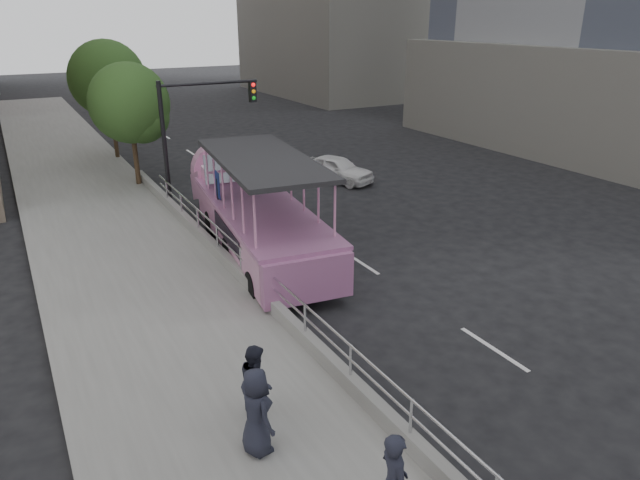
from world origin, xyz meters
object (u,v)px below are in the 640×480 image
street_tree_near (132,106)px  street_tree_far (110,82)px  pedestrian_far (256,412)px  parking_sign (218,201)px  car (337,169)px  duck_boat (253,211)px  pedestrian_mid (257,382)px  traffic_signal (192,122)px

street_tree_near → street_tree_far: (0.20, 6.00, 0.49)m
pedestrian_far → parking_sign: (2.95, 10.04, 0.60)m
street_tree_near → car: bearing=-20.4°
pedestrian_far → parking_sign: 10.48m
street_tree_far → parking_sign: bearing=-87.9°
duck_boat → street_tree_far: street_tree_far is taller
duck_boat → pedestrian_mid: (-3.66, -8.85, -0.21)m
pedestrian_far → street_tree_near: street_tree_near is taller
duck_boat → parking_sign: size_ratio=3.89×
pedestrian_mid → street_tree_far: size_ratio=0.24×
car → pedestrian_mid: pedestrian_mid is taller
parking_sign → traffic_signal: traffic_signal is taller
pedestrian_far → street_tree_near: size_ratio=0.29×
duck_boat → car: size_ratio=2.88×
pedestrian_far → traffic_signal: 15.85m
duck_boat → parking_sign: bearing=163.0°
traffic_signal → car: bearing=1.8°
pedestrian_mid → parking_sign: parking_sign is taller
street_tree_near → pedestrian_far: bearing=-96.8°
pedestrian_mid → street_tree_near: 18.08m
traffic_signal → street_tree_near: size_ratio=0.91×
duck_boat → car: (6.78, 5.72, -0.66)m
pedestrian_mid → street_tree_near: size_ratio=0.28×
duck_boat → pedestrian_mid: duck_boat is taller
duck_boat → car: duck_boat is taller
car → parking_sign: 9.59m
duck_boat → pedestrian_far: size_ratio=6.42×
pedestrian_mid → traffic_signal: traffic_signal is taller
car → duck_boat: bearing=-164.1°
parking_sign → street_tree_far: street_tree_far is taller
duck_boat → pedestrian_mid: size_ratio=6.83×
car → pedestrian_far: bearing=-149.3°
traffic_signal → street_tree_near: (-1.60, 3.43, 0.32)m
car → pedestrian_far: pedestrian_far is taller
parking_sign → pedestrian_far: bearing=-106.4°
duck_boat → street_tree_near: size_ratio=1.88×
car → street_tree_near: street_tree_near is taller
traffic_signal → pedestrian_mid: bearing=-103.5°
pedestrian_far → street_tree_near: 18.96m
duck_boat → parking_sign: 1.21m
pedestrian_mid → pedestrian_far: pedestrian_far is taller
parking_sign → traffic_signal: bearing=80.6°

